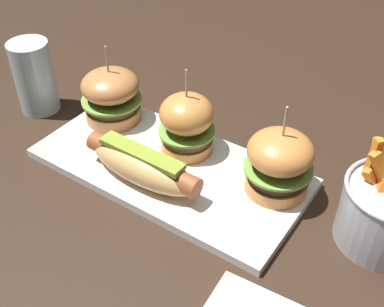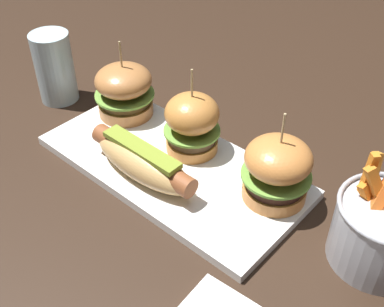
{
  "view_description": "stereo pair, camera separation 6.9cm",
  "coord_description": "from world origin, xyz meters",
  "px_view_note": "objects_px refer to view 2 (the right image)",
  "views": [
    {
      "loc": [
        0.34,
        -0.44,
        0.49
      ],
      "look_at": [
        0.04,
        0.0,
        0.05
      ],
      "focal_mm": 44.98,
      "sensor_mm": 36.0,
      "label": 1
    },
    {
      "loc": [
        0.4,
        -0.4,
        0.49
      ],
      "look_at": [
        0.04,
        0.0,
        0.05
      ],
      "focal_mm": 44.98,
      "sensor_mm": 36.0,
      "label": 2
    }
  ],
  "objects_px": {
    "slider_center": "(192,123)",
    "slider_right": "(277,170)",
    "slider_left": "(124,90)",
    "water_glass": "(55,68)",
    "hot_dog": "(142,161)",
    "platter_main": "(172,166)",
    "fries_bucket": "(383,230)"
  },
  "relations": [
    {
      "from": "platter_main",
      "to": "slider_left",
      "type": "relative_size",
      "value": 3.08
    },
    {
      "from": "slider_left",
      "to": "water_glass",
      "type": "xyz_separation_m",
      "value": [
        -0.15,
        -0.04,
        0.0
      ]
    },
    {
      "from": "fries_bucket",
      "to": "water_glass",
      "type": "xyz_separation_m",
      "value": [
        -0.61,
        -0.04,
        0.02
      ]
    },
    {
      "from": "hot_dog",
      "to": "platter_main",
      "type": "bearing_deg",
      "value": 77.53
    },
    {
      "from": "slider_right",
      "to": "fries_bucket",
      "type": "distance_m",
      "value": 0.15
    },
    {
      "from": "slider_right",
      "to": "fries_bucket",
      "type": "relative_size",
      "value": 0.96
    },
    {
      "from": "water_glass",
      "to": "fries_bucket",
      "type": "bearing_deg",
      "value": 3.56
    },
    {
      "from": "fries_bucket",
      "to": "water_glass",
      "type": "distance_m",
      "value": 0.61
    },
    {
      "from": "slider_left",
      "to": "water_glass",
      "type": "distance_m",
      "value": 0.15
    },
    {
      "from": "slider_left",
      "to": "slider_right",
      "type": "relative_size",
      "value": 0.97
    },
    {
      "from": "hot_dog",
      "to": "slider_center",
      "type": "relative_size",
      "value": 1.36
    },
    {
      "from": "hot_dog",
      "to": "slider_left",
      "type": "relative_size",
      "value": 1.42
    },
    {
      "from": "slider_left",
      "to": "slider_right",
      "type": "xyz_separation_m",
      "value": [
        0.31,
        -0.0,
        0.0
      ]
    },
    {
      "from": "slider_left",
      "to": "fries_bucket",
      "type": "distance_m",
      "value": 0.46
    },
    {
      "from": "hot_dog",
      "to": "fries_bucket",
      "type": "bearing_deg",
      "value": 16.85
    },
    {
      "from": "platter_main",
      "to": "hot_dog",
      "type": "bearing_deg",
      "value": -102.47
    },
    {
      "from": "hot_dog",
      "to": "slider_center",
      "type": "bearing_deg",
      "value": 83.11
    },
    {
      "from": "slider_left",
      "to": "water_glass",
      "type": "bearing_deg",
      "value": -166.18
    },
    {
      "from": "platter_main",
      "to": "fries_bucket",
      "type": "xyz_separation_m",
      "value": [
        0.31,
        0.05,
        0.04
      ]
    },
    {
      "from": "hot_dog",
      "to": "slider_left",
      "type": "height_order",
      "value": "slider_left"
    },
    {
      "from": "slider_right",
      "to": "platter_main",
      "type": "bearing_deg",
      "value": -164.86
    },
    {
      "from": "hot_dog",
      "to": "slider_center",
      "type": "height_order",
      "value": "slider_center"
    },
    {
      "from": "hot_dog",
      "to": "fries_bucket",
      "type": "distance_m",
      "value": 0.34
    },
    {
      "from": "platter_main",
      "to": "water_glass",
      "type": "height_order",
      "value": "water_glass"
    },
    {
      "from": "platter_main",
      "to": "fries_bucket",
      "type": "relative_size",
      "value": 2.86
    },
    {
      "from": "platter_main",
      "to": "slider_center",
      "type": "distance_m",
      "value": 0.07
    },
    {
      "from": "slider_right",
      "to": "slider_center",
      "type": "bearing_deg",
      "value": 178.51
    },
    {
      "from": "slider_center",
      "to": "water_glass",
      "type": "height_order",
      "value": "slider_center"
    },
    {
      "from": "slider_right",
      "to": "water_glass",
      "type": "relative_size",
      "value": 1.08
    },
    {
      "from": "slider_center",
      "to": "slider_right",
      "type": "bearing_deg",
      "value": -1.49
    },
    {
      "from": "hot_dog",
      "to": "slider_right",
      "type": "relative_size",
      "value": 1.38
    },
    {
      "from": "hot_dog",
      "to": "slider_left",
      "type": "bearing_deg",
      "value": 146.1
    }
  ]
}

